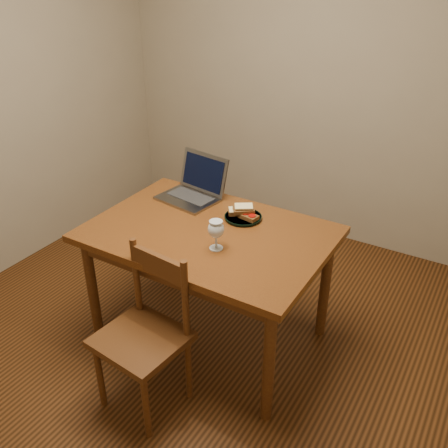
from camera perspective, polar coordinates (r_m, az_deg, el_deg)
The scene contains 10 objects.
floor at distance 3.19m, azimuth -3.22°, elevation -12.35°, with size 3.20×3.20×0.02m, color black.
back_wall at distance 3.91m, azimuth 10.10°, elevation 16.85°, with size 3.20×0.02×2.60m, color gray.
table at distance 2.77m, azimuth -1.74°, elevation -2.33°, with size 1.30×0.90×0.74m.
chair at distance 2.52m, azimuth -9.16°, elevation -11.71°, with size 0.44×0.42×0.43m.
plate at distance 2.84m, azimuth 2.19°, elevation 0.76°, with size 0.21×0.21×0.02m, color black.
sandwich_cheese at distance 2.85m, azimuth 1.68°, elevation 1.49°, with size 0.12×0.07×0.04m, color #381E0C, non-canonical shape.
sandwich_tomato at distance 2.81m, azimuth 2.83°, elevation 0.93°, with size 0.11×0.06×0.03m, color #381E0C, non-canonical shape.
sandwich_top at distance 2.82m, azimuth 2.27°, elevation 1.73°, with size 0.12×0.07×0.04m, color #381E0C, non-canonical shape.
milk_glass at distance 2.53m, azimuth -0.91°, elevation -1.25°, with size 0.08×0.08×0.16m, color white, non-canonical shape.
laptop at distance 3.09m, azimuth -3.33°, elevation 4.31°, with size 0.39×0.37×0.25m.
Camera 1 is at (1.38, -1.96, 2.09)m, focal length 40.00 mm.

